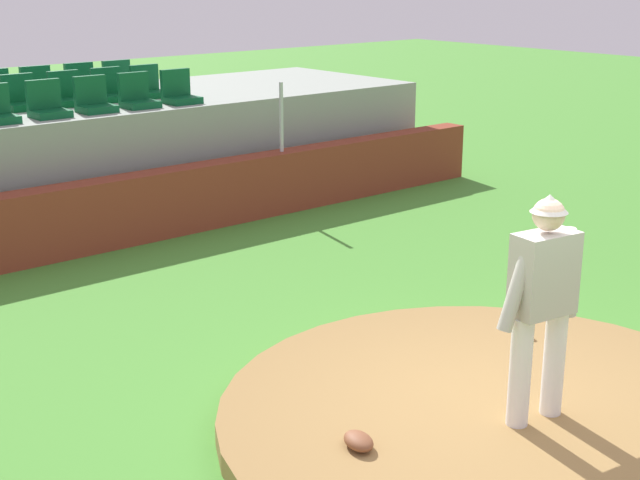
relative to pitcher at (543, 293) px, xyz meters
The scene contains 19 objects.
ground_plane 1.27m from the pitcher, 102.77° to the left, with size 60.00×60.00×0.00m, color #468D30.
pitchers_mound 1.18m from the pitcher, 102.77° to the left, with size 4.68×4.68×0.18m, color olive.
pitcher is the anchor object (origin of this frame).
baseball 1.94m from the pitcher, 38.39° to the left, with size 0.07×0.07×0.07m, color white.
fielding_glove 1.80m from the pitcher, 157.99° to the left, with size 0.30×0.20×0.11m, color brown.
brick_barrier 6.95m from the pitcher, 90.47° to the left, with size 13.62×0.40×0.93m, color brown.
fence_post_right 7.46m from the pitcher, 67.81° to the left, with size 0.06×0.06×1.05m, color silver.
bleacher_platform 9.17m from the pitcher, 90.35° to the left, with size 12.68×3.41×1.66m, color #919B8F.
stadium_chair_2 8.04m from the pitcher, 92.70° to the left, with size 0.48×0.44×0.50m.
stadium_chair_3 8.04m from the pitcher, 87.73° to the left, with size 0.48×0.44×0.50m.
stadium_chair_4 8.09m from the pitcher, 82.83° to the left, with size 0.48×0.44×0.50m.
stadium_chair_5 8.18m from the pitcher, 77.94° to the left, with size 0.48×0.44×0.50m.
stadium_chair_8 8.93m from the pitcher, 92.43° to the left, with size 0.48×0.44×0.50m.
stadium_chair_9 8.89m from the pitcher, 87.96° to the left, with size 0.48×0.44×0.50m.
stadium_chair_10 8.96m from the pitcher, 83.47° to the left, with size 0.48×0.44×0.50m.
stadium_chair_11 9.04m from the pitcher, 79.32° to the left, with size 0.48×0.44×0.50m.
stadium_chair_15 9.81m from the pitcher, 88.39° to the left, with size 0.48×0.44×0.50m.
stadium_chair_16 9.88m from the pitcher, 84.07° to the left, with size 0.48×0.44×0.50m.
stadium_chair_17 9.94m from the pitcher, 80.29° to the left, with size 0.48×0.44×0.50m.
Camera 1 is at (-5.42, -4.12, 3.62)m, focal length 50.75 mm.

